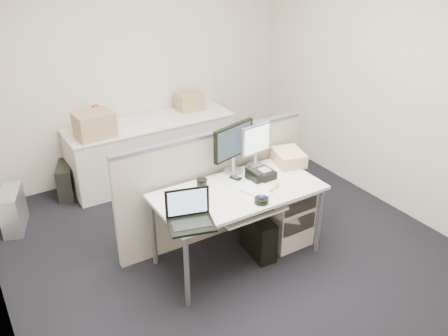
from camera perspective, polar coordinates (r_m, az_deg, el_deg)
floor at (r=4.61m, az=1.61°, el=-10.66°), size 4.00×4.50×0.01m
wall_back at (r=5.85m, az=-10.60°, el=12.08°), size 4.00×0.02×2.70m
wall_right at (r=5.25m, az=20.69°, el=9.10°), size 0.02×4.50×2.70m
desk at (r=4.24m, az=1.73°, el=-3.47°), size 1.50×0.75×0.73m
keyboard_tray at (r=4.13m, az=3.09°, el=-5.08°), size 0.62×0.32×0.02m
drawer_pedestal at (r=4.73m, az=6.95°, el=-4.96°), size 0.40×0.55×0.65m
cubicle_partition at (r=4.62m, az=-1.31°, el=-2.31°), size 2.00×0.06×1.10m
back_counter at (r=5.90m, az=-8.62°, el=2.13°), size 2.00×0.60×0.72m
monitor_main at (r=4.40m, az=1.14°, el=2.32°), size 0.52×0.31×0.49m
monitor_small at (r=4.54m, az=3.79°, el=2.64°), size 0.37×0.22×0.42m
laptop at (r=3.66m, az=-4.00°, el=-5.26°), size 0.41×0.35×0.27m
trackball at (r=4.02m, az=4.53°, el=-3.91°), size 0.15×0.15×0.05m
desk_phone at (r=4.39m, az=4.45°, el=-0.82°), size 0.24×0.20×0.07m
paper_stack at (r=4.22m, az=4.04°, el=-2.55°), size 0.32×0.36×0.01m
sticky_pad at (r=4.17m, az=5.13°, el=-3.00°), size 0.07×0.07×0.01m
travel_mug at (r=4.02m, az=-2.65°, el=-2.68°), size 0.11×0.11×0.18m
banana at (r=4.23m, az=6.03°, el=-2.32°), size 0.18×0.12×0.04m
cellphone at (r=4.39m, az=1.41°, el=-1.18°), size 0.09×0.12×0.01m
manila_folders at (r=4.70m, az=7.78°, el=1.30°), size 0.34×0.39×0.13m
keyboard at (r=4.07m, az=2.83°, el=-5.25°), size 0.46×0.17×0.03m
pc_tower_desk at (r=4.55m, az=4.12°, el=-8.10°), size 0.21×0.45×0.40m
pc_tower_spare_dark at (r=5.79m, az=-18.44°, el=-1.40°), size 0.30×0.45×0.39m
pc_tower_spare_silver at (r=5.35m, az=-24.05°, el=-4.61°), size 0.32×0.50×0.43m
cardboard_box_left at (r=5.39m, az=-15.31°, el=4.92°), size 0.42×0.33×0.30m
cardboard_box_right at (r=6.06m, az=-4.17°, el=7.91°), size 0.33×0.25×0.24m
red_binder at (r=5.63m, az=-14.52°, el=5.76°), size 0.11×0.29×0.26m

